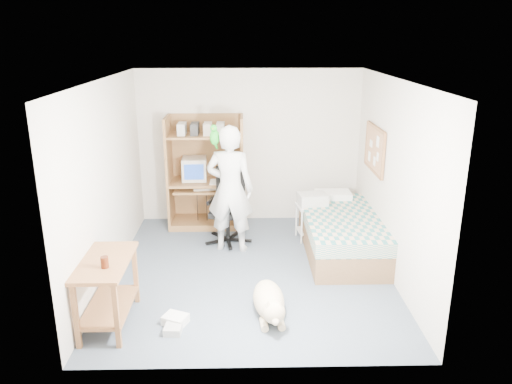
% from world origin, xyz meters
% --- Properties ---
extents(floor, '(4.00, 4.00, 0.00)m').
position_xyz_m(floor, '(0.00, 0.00, 0.00)').
color(floor, '#46505F').
rests_on(floor, ground).
extents(wall_back, '(3.60, 0.02, 2.50)m').
position_xyz_m(wall_back, '(0.00, 2.00, 1.25)').
color(wall_back, beige).
rests_on(wall_back, floor).
extents(wall_right, '(0.02, 4.00, 2.50)m').
position_xyz_m(wall_right, '(1.80, 0.00, 1.25)').
color(wall_right, beige).
rests_on(wall_right, floor).
extents(wall_left, '(0.02, 4.00, 2.50)m').
position_xyz_m(wall_left, '(-1.80, 0.00, 1.25)').
color(wall_left, beige).
rests_on(wall_left, floor).
extents(ceiling, '(3.60, 4.00, 0.02)m').
position_xyz_m(ceiling, '(0.00, 0.00, 2.50)').
color(ceiling, white).
rests_on(ceiling, wall_back).
extents(computer_hutch, '(1.20, 0.63, 1.80)m').
position_xyz_m(computer_hutch, '(-0.70, 1.74, 0.82)').
color(computer_hutch, brown).
rests_on(computer_hutch, floor).
extents(bed, '(1.02, 2.02, 0.66)m').
position_xyz_m(bed, '(1.30, 0.62, 0.29)').
color(bed, brown).
rests_on(bed, floor).
extents(side_desk, '(0.50, 1.00, 0.75)m').
position_xyz_m(side_desk, '(-1.55, -1.20, 0.49)').
color(side_desk, brown).
rests_on(side_desk, floor).
extents(corkboard, '(0.04, 0.94, 0.66)m').
position_xyz_m(corkboard, '(1.77, 0.90, 1.45)').
color(corkboard, '#9C6A46').
rests_on(corkboard, wall_right).
extents(office_chair, '(0.62, 0.62, 1.10)m').
position_xyz_m(office_chair, '(-0.33, 1.05, 0.39)').
color(office_chair, black).
rests_on(office_chair, floor).
extents(person, '(0.74, 0.55, 1.84)m').
position_xyz_m(person, '(-0.29, 0.74, 0.92)').
color(person, silver).
rests_on(person, floor).
extents(parrot, '(0.13, 0.24, 0.37)m').
position_xyz_m(parrot, '(-0.49, 0.75, 1.68)').
color(parrot, '#159219').
rests_on(parrot, person).
extents(dog, '(0.41, 1.07, 0.40)m').
position_xyz_m(dog, '(0.19, -1.08, 0.18)').
color(dog, '#D1B38C').
rests_on(dog, floor).
extents(printer_cart, '(0.51, 0.43, 0.55)m').
position_xyz_m(printer_cart, '(0.94, 1.09, 0.36)').
color(printer_cart, silver).
rests_on(printer_cart, floor).
extents(printer, '(0.47, 0.38, 0.18)m').
position_xyz_m(printer, '(0.94, 1.09, 0.64)').
color(printer, '#B5B5B0').
rests_on(printer, printer_cart).
extents(crt_monitor, '(0.40, 0.42, 0.36)m').
position_xyz_m(crt_monitor, '(-0.88, 1.75, 0.95)').
color(crt_monitor, beige).
rests_on(crt_monitor, computer_hutch).
extents(keyboard, '(0.47, 0.22, 0.03)m').
position_xyz_m(keyboard, '(-0.67, 1.58, 0.67)').
color(keyboard, beige).
rests_on(keyboard, computer_hutch).
extents(pencil_cup, '(0.08, 0.08, 0.12)m').
position_xyz_m(pencil_cup, '(-0.30, 1.65, 0.82)').
color(pencil_cup, gold).
rests_on(pencil_cup, computer_hutch).
extents(drink_glass, '(0.08, 0.08, 0.12)m').
position_xyz_m(drink_glass, '(-1.50, -1.37, 0.81)').
color(drink_glass, '#40180A').
rests_on(drink_glass, side_desk).
extents(floor_box_a, '(0.31, 0.28, 0.10)m').
position_xyz_m(floor_box_a, '(-0.84, -1.23, 0.05)').
color(floor_box_a, white).
rests_on(floor_box_a, floor).
extents(floor_box_b, '(0.19, 0.23, 0.08)m').
position_xyz_m(floor_box_b, '(-0.84, -1.39, 0.04)').
color(floor_box_b, '#B1B1AC').
rests_on(floor_box_b, floor).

